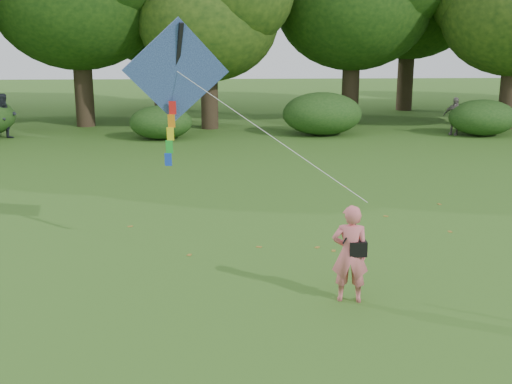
{
  "coord_description": "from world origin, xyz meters",
  "views": [
    {
      "loc": [
        -1.16,
        -10.12,
        4.62
      ],
      "look_at": [
        -0.62,
        2.0,
        1.5
      ],
      "focal_mm": 45.0,
      "sensor_mm": 36.0,
      "label": 1
    }
  ],
  "objects_px": {
    "bystander_right": "(454,116)",
    "flying_kite": "(177,74)",
    "man_kite_flyer": "(350,254)",
    "bystander_left": "(5,116)"
  },
  "relations": [
    {
      "from": "bystander_right",
      "to": "flying_kite",
      "type": "relative_size",
      "value": 0.38
    },
    {
      "from": "bystander_right",
      "to": "flying_kite",
      "type": "height_order",
      "value": "flying_kite"
    },
    {
      "from": "flying_kite",
      "to": "man_kite_flyer",
      "type": "bearing_deg",
      "value": -38.1
    },
    {
      "from": "man_kite_flyer",
      "to": "flying_kite",
      "type": "relative_size",
      "value": 0.4
    },
    {
      "from": "man_kite_flyer",
      "to": "bystander_left",
      "type": "bearing_deg",
      "value": -47.46
    },
    {
      "from": "man_kite_flyer",
      "to": "bystander_left",
      "type": "relative_size",
      "value": 0.9
    },
    {
      "from": "flying_kite",
      "to": "bystander_right",
      "type": "bearing_deg",
      "value": 53.94
    },
    {
      "from": "bystander_left",
      "to": "bystander_right",
      "type": "bearing_deg",
      "value": -32.22
    },
    {
      "from": "man_kite_flyer",
      "to": "bystander_right",
      "type": "xyz_separation_m",
      "value": [
        7.92,
        17.46,
        -0.03
      ]
    },
    {
      "from": "man_kite_flyer",
      "to": "flying_kite",
      "type": "height_order",
      "value": "flying_kite"
    }
  ]
}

